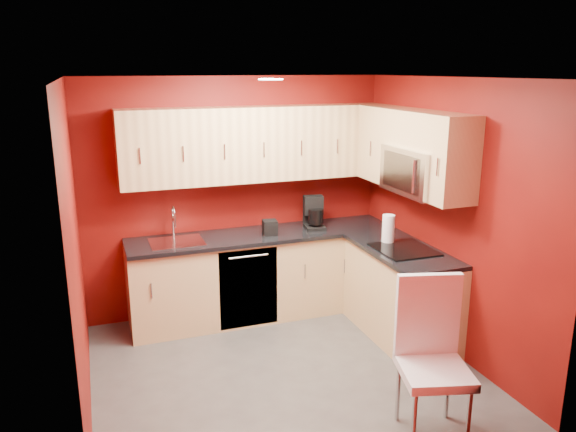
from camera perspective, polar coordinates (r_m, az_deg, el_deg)
floor at (r=5.11m, az=-0.46°, el=-15.44°), size 3.20×3.20×0.00m
ceiling at (r=4.41m, az=-0.53°, el=13.86°), size 3.20×3.20×0.00m
wall_back at (r=6.00m, az=-5.26°, el=1.99°), size 3.20×0.00×3.20m
wall_front at (r=3.31m, az=8.26°, el=-8.88°), size 3.20×0.00×3.20m
wall_left at (r=4.37m, az=-20.74°, el=-3.81°), size 0.00×3.00×3.00m
wall_right at (r=5.33m, az=15.94°, el=-0.14°), size 0.00×3.00×3.00m
base_cabinets_back at (r=6.01m, az=-2.49°, el=-6.06°), size 2.80×0.60×0.87m
base_cabinets_right at (r=5.63m, az=11.36°, el=-7.83°), size 0.60×1.30×0.87m
countertop_back at (r=5.85m, az=-2.50°, el=-1.94°), size 2.80×0.63×0.04m
countertop_right at (r=5.45m, az=11.54°, el=-3.49°), size 0.63×1.27×0.04m
upper_cabinets_back at (r=5.78m, az=-3.02°, el=7.35°), size 2.80×0.35×0.75m
upper_cabinets_right at (r=5.48m, az=12.22°, el=7.28°), size 0.35×1.55×0.75m
microwave at (r=5.29m, az=13.18°, el=4.48°), size 0.42×0.76×0.42m
cooktop at (r=5.41m, az=11.70°, el=-3.35°), size 0.50×0.55×0.01m
sink at (r=5.66m, az=-11.29°, el=-2.22°), size 0.52×0.42×0.35m
dishwasher_front at (r=5.68m, az=-4.03°, el=-7.33°), size 0.60×0.02×0.82m
downlight at (r=4.70m, az=-1.78°, el=13.73°), size 0.20×0.20×0.01m
coffee_maker at (r=5.98m, az=2.72°, el=0.33°), size 0.25×0.30×0.34m
napkin_holder at (r=5.76m, az=-1.85°, el=-1.18°), size 0.16×0.16×0.15m
paper_towel at (r=5.56m, az=10.15°, el=-1.32°), size 0.18×0.18×0.28m
dining_chair at (r=4.17m, az=14.70°, el=-14.24°), size 0.58×0.60×1.16m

